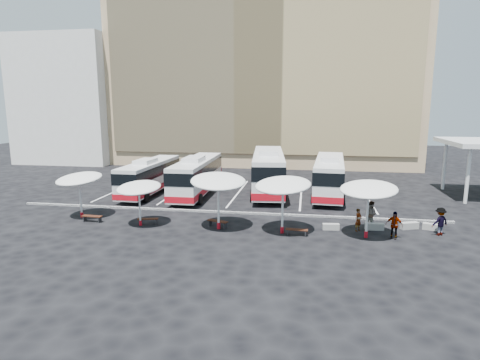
% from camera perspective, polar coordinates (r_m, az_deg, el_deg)
% --- Properties ---
extents(ground, '(120.00, 120.00, 0.00)m').
position_cam_1_polar(ground, '(31.11, -2.74, -4.94)').
color(ground, black).
rests_on(ground, ground).
extents(sandstone_building, '(42.00, 18.25, 29.60)m').
position_cam_1_polar(sandstone_building, '(61.64, 3.63, 14.58)').
color(sandstone_building, tan).
rests_on(sandstone_building, ground).
extents(apartment_block, '(14.00, 14.00, 18.00)m').
position_cam_1_polar(apartment_block, '(66.82, -21.87, 10.43)').
color(apartment_block, silver).
rests_on(apartment_block, ground).
extents(curb_divider, '(34.00, 0.25, 0.15)m').
position_cam_1_polar(curb_divider, '(31.56, -2.55, -4.57)').
color(curb_divider, black).
rests_on(curb_divider, ground).
extents(bay_lines, '(24.15, 12.00, 0.01)m').
position_cam_1_polar(bay_lines, '(38.73, -0.24, -1.81)').
color(bay_lines, white).
rests_on(bay_lines, ground).
extents(bus_0, '(2.67, 10.75, 3.40)m').
position_cam_1_polar(bus_0, '(39.18, -12.68, 0.65)').
color(bus_0, silver).
rests_on(bus_0, ground).
extents(bus_1, '(2.90, 11.72, 3.70)m').
position_cam_1_polar(bus_1, '(37.79, -6.16, 0.74)').
color(bus_1, silver).
rests_on(bus_1, ground).
extents(bus_2, '(4.13, 13.58, 4.24)m').
position_cam_1_polar(bus_2, '(38.99, 4.05, 1.48)').
color(bus_2, silver).
rests_on(bus_2, ground).
extents(bus_3, '(3.35, 12.07, 3.79)m').
position_cam_1_polar(bus_3, '(38.32, 12.57, 0.74)').
color(bus_3, silver).
rests_on(bus_3, ground).
extents(sunshade_0, '(4.27, 4.29, 3.46)m').
position_cam_1_polar(sunshade_0, '(32.00, -21.91, 0.14)').
color(sunshade_0, silver).
rests_on(sunshade_0, ground).
extents(sunshade_1, '(3.55, 3.58, 3.18)m').
position_cam_1_polar(sunshade_1, '(28.56, -14.19, -1.09)').
color(sunshade_1, silver).
rests_on(sunshade_1, ground).
extents(sunshade_2, '(4.81, 4.84, 3.89)m').
position_cam_1_polar(sunshade_2, '(26.85, -3.11, -0.19)').
color(sunshade_2, silver).
rests_on(sunshade_2, ground).
extents(sunshade_3, '(4.81, 4.83, 3.80)m').
position_cam_1_polar(sunshade_3, '(26.05, 6.13, -0.75)').
color(sunshade_3, silver).
rests_on(sunshade_3, ground).
extents(sunshade_4, '(4.63, 4.65, 3.69)m').
position_cam_1_polar(sunshade_4, '(26.30, 17.83, -1.29)').
color(sunshade_4, silver).
rests_on(sunshade_4, ground).
extents(wood_bench_0, '(1.52, 0.47, 0.46)m').
position_cam_1_polar(wood_bench_0, '(30.98, -20.29, -4.98)').
color(wood_bench_0, black).
rests_on(wood_bench_0, ground).
extents(wood_bench_1, '(1.50, 0.70, 0.45)m').
position_cam_1_polar(wood_bench_1, '(29.21, -12.97, -5.54)').
color(wood_bench_1, black).
rests_on(wood_bench_1, ground).
extents(wood_bench_2, '(1.56, 0.90, 0.46)m').
position_cam_1_polar(wood_bench_2, '(27.92, -3.19, -6.00)').
color(wood_bench_2, black).
rests_on(wood_bench_2, ground).
extents(wood_bench_3, '(1.46, 0.48, 0.44)m').
position_cam_1_polar(wood_bench_3, '(26.37, 8.06, -7.14)').
color(wood_bench_3, black).
rests_on(wood_bench_3, ground).
extents(conc_bench_0, '(1.14, 0.50, 0.41)m').
position_cam_1_polar(conc_bench_0, '(28.04, 12.79, -6.50)').
color(conc_bench_0, gray).
rests_on(conc_bench_0, ground).
extents(conc_bench_1, '(1.25, 0.48, 0.46)m').
position_cam_1_polar(conc_bench_1, '(28.81, 18.56, -6.29)').
color(conc_bench_1, gray).
rests_on(conc_bench_1, ground).
extents(conc_bench_2, '(1.28, 0.82, 0.46)m').
position_cam_1_polar(conc_bench_2, '(29.88, 22.96, -5.99)').
color(conc_bench_2, gray).
rests_on(conc_bench_2, ground).
extents(conc_bench_3, '(1.22, 0.76, 0.43)m').
position_cam_1_polar(conc_bench_3, '(30.22, 25.63, -6.03)').
color(conc_bench_3, gray).
rests_on(conc_bench_3, ground).
extents(passenger_0, '(0.65, 0.66, 1.53)m').
position_cam_1_polar(passenger_0, '(28.08, 16.49, -5.47)').
color(passenger_0, black).
rests_on(passenger_0, ground).
extents(passenger_1, '(1.15, 1.11, 1.86)m').
position_cam_1_polar(passenger_1, '(29.14, 18.11, -4.64)').
color(passenger_1, black).
rests_on(passenger_1, ground).
extents(passenger_2, '(1.12, 0.74, 1.76)m').
position_cam_1_polar(passenger_2, '(27.22, 21.07, -6.00)').
color(passenger_2, black).
rests_on(passenger_2, ground).
extents(passenger_3, '(1.38, 1.17, 1.85)m').
position_cam_1_polar(passenger_3, '(29.07, 26.54, -5.30)').
color(passenger_3, black).
rests_on(passenger_3, ground).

